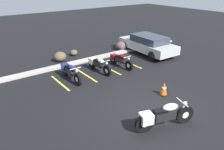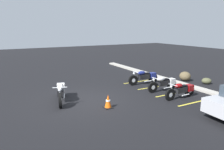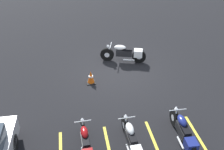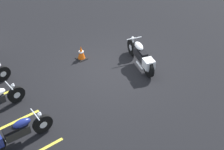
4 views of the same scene
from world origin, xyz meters
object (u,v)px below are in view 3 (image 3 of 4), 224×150
parked_bike_0 (184,132)px  parked_bike_1 (131,140)px  parked_bike_2 (86,143)px  traffic_cone (91,77)px  motorcycle_white_featured (125,53)px

parked_bike_0 → parked_bike_1: 1.76m
parked_bike_1 → parked_bike_0: bearing=-91.4°
parked_bike_2 → traffic_cone: (-0.58, -3.92, -0.13)m
parked_bike_0 → parked_bike_1: bearing=92.3°
parked_bike_2 → traffic_cone: size_ratio=3.28×
motorcycle_white_featured → parked_bike_0: motorcycle_white_featured is taller
parked_bike_0 → parked_bike_2: parked_bike_0 is taller
motorcycle_white_featured → parked_bike_0: bearing=114.5°
motorcycle_white_featured → parked_bike_1: 5.73m
motorcycle_white_featured → parked_bike_1: motorcycle_white_featured is taller
parked_bike_2 → parked_bike_0: bearing=-94.0°
parked_bike_1 → traffic_cone: bearing=10.2°
parked_bike_0 → parked_bike_2: (3.21, -0.11, -0.03)m
motorcycle_white_featured → traffic_cone: size_ratio=3.66×
motorcycle_white_featured → parked_bike_0: size_ratio=1.04×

